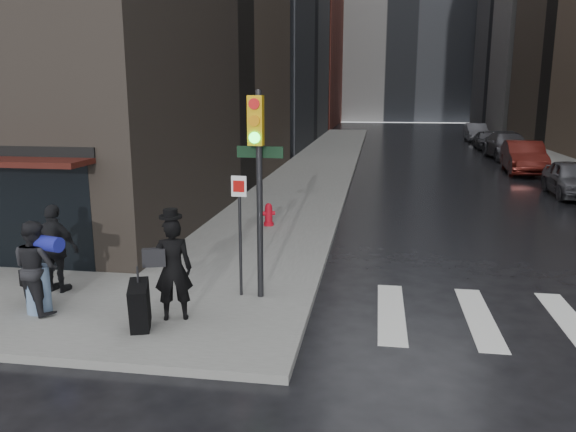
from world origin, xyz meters
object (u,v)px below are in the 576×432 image
man_greycoat (56,249)px  traffic_light (256,167)px  man_overcoat (166,275)px  parked_car_4 (486,140)px  parked_car_1 (572,179)px  parked_car_2 (524,157)px  fire_hydrant (269,216)px  parked_car_5 (476,132)px  man_jeans (36,267)px  parked_car_3 (508,146)px

man_greycoat → traffic_light: size_ratio=0.45×
man_overcoat → parked_car_4: (11.46, 34.62, -0.34)m
traffic_light → parked_car_1: 16.95m
traffic_light → parked_car_2: traffic_light is taller
traffic_light → man_overcoat: bearing=-131.4°
man_greycoat → fire_hydrant: 7.02m
man_overcoat → traffic_light: size_ratio=0.51×
man_overcoat → parked_car_5: man_overcoat is taller
fire_hydrant → parked_car_1: parked_car_1 is taller
parked_car_1 → parked_car_5: parked_car_5 is taller
traffic_light → parked_car_5: bearing=77.8°
man_jeans → traffic_light: traffic_light is taller
traffic_light → parked_car_3: 28.67m
man_jeans → man_greycoat: (-0.26, 1.06, 0.03)m
parked_car_1 → parked_car_3: 13.12m
man_overcoat → parked_car_5: (11.78, 41.18, -0.24)m
parked_car_4 → traffic_light: bearing=-104.9°
fire_hydrant → parked_car_3: 23.53m
traffic_light → parked_car_1: traffic_light is taller
parked_car_2 → parked_car_3: (0.61, 6.56, -0.01)m
man_jeans → man_greycoat: man_greycoat is taller
man_greycoat → parked_car_4: size_ratio=0.46×
parked_car_1 → man_overcoat: bearing=-124.2°
fire_hydrant → parked_car_5: size_ratio=0.15×
fire_hydrant → parked_car_5: (11.42, 33.79, 0.30)m
parked_car_2 → fire_hydrant: bearing=-122.3°
parked_car_1 → parked_car_3: (0.33, 13.12, 0.11)m
parked_car_3 → parked_car_4: bearing=89.2°
parked_car_2 → traffic_light: bearing=-111.0°
man_greycoat → parked_car_2: 24.57m
traffic_light → parked_car_2: 22.42m
fire_hydrant → parked_car_3: size_ratio=0.12×
fire_hydrant → man_overcoat: bearing=-92.9°
traffic_light → parked_car_1: (9.95, 13.58, -2.01)m
fire_hydrant → parked_car_4: bearing=67.8°
man_jeans → parked_car_5: size_ratio=0.37×
parked_car_2 → parked_car_1: bearing=-82.8°
parked_car_2 → parked_car_3: bearing=89.3°
man_jeans → parked_car_2: (13.45, 21.46, -0.18)m
man_greycoat → parked_car_5: (14.51, 40.07, -0.28)m
parked_car_1 → parked_car_2: 6.57m
parked_car_3 → parked_car_4: (-0.14, 6.56, -0.15)m
parked_car_5 → parked_car_1: bearing=-89.9°
traffic_light → parked_car_4: 34.83m
parked_car_3 → parked_car_5: 13.12m
man_jeans → parked_car_5: bearing=-84.0°
parked_car_1 → parked_car_4: size_ratio=1.06×
man_jeans → traffic_light: bearing=-135.7°
fire_hydrant → parked_car_3: (11.23, 20.68, 0.36)m
parked_car_3 → parked_car_5: size_ratio=1.22×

